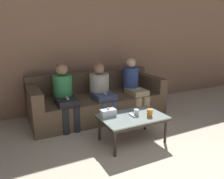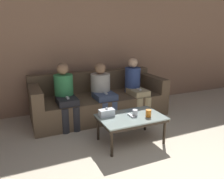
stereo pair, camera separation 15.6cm
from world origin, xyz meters
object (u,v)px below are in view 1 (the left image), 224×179
at_px(cup_near_left, 136,112).
at_px(seated_person_left_end, 65,94).
at_px(coffee_table, 132,119).
at_px(seated_person_mid_left, 101,89).
at_px(seated_person_mid_right, 134,85).
at_px(tissue_box, 108,113).
at_px(cup_near_right, 150,113).
at_px(game_remote, 132,115).
at_px(couch, 97,101).

distance_m(cup_near_left, seated_person_left_end, 1.28).
xyz_separation_m(coffee_table, seated_person_mid_left, (-0.04, 1.01, 0.21)).
xyz_separation_m(seated_person_left_end, seated_person_mid_right, (1.36, -0.01, 0.00)).
bearing_deg(tissue_box, seated_person_left_end, 115.80).
bearing_deg(seated_person_mid_right, cup_near_left, -120.07).
bearing_deg(seated_person_mid_left, cup_near_left, -83.83).
bearing_deg(coffee_table, tissue_box, 153.80).
height_order(coffee_table, cup_near_right, cup_near_right).
height_order(cup_near_right, seated_person_mid_right, seated_person_mid_right).
bearing_deg(cup_near_right, tissue_box, 152.78).
distance_m(cup_near_left, tissue_box, 0.41).
bearing_deg(cup_near_right, cup_near_left, 141.91).
bearing_deg(game_remote, tissue_box, 153.80).
bearing_deg(cup_near_right, game_remote, 151.35).
distance_m(couch, game_remote, 1.22).
xyz_separation_m(game_remote, seated_person_mid_left, (-0.04, 1.01, 0.15)).
bearing_deg(couch, seated_person_mid_right, -18.15).
bearing_deg(coffee_table, seated_person_mid_right, 57.12).
distance_m(game_remote, seated_person_mid_left, 1.02).
height_order(couch, game_remote, couch).
bearing_deg(seated_person_mid_right, seated_person_mid_left, 178.50).
height_order(cup_near_right, game_remote, cup_near_right).
relative_size(seated_person_left_end, seated_person_mid_left, 1.04).
relative_size(cup_near_left, tissue_box, 0.40).
distance_m(cup_near_right, seated_person_left_end, 1.47).
bearing_deg(couch, seated_person_mid_left, -90.00).
bearing_deg(tissue_box, cup_near_right, -27.22).
bearing_deg(couch, seated_person_left_end, -162.64).
height_order(game_remote, seated_person_left_end, seated_person_left_end).
bearing_deg(game_remote, cup_near_right, -28.65).
bearing_deg(cup_near_left, game_remote, 179.80).
xyz_separation_m(couch, seated_person_mid_right, (0.68, -0.22, 0.28)).
bearing_deg(seated_person_mid_right, tissue_box, -138.91).
bearing_deg(tissue_box, couch, 75.47).
relative_size(coffee_table, seated_person_left_end, 0.86).
bearing_deg(game_remote, seated_person_mid_right, 57.12).
bearing_deg(cup_near_right, coffee_table, 151.35).
bearing_deg(coffee_table, seated_person_left_end, 125.92).
bearing_deg(tissue_box, seated_person_mid_left, 72.17).
relative_size(game_remote, seated_person_left_end, 0.14).
bearing_deg(coffee_table, cup_near_right, -28.65).
relative_size(cup_near_left, seated_person_mid_right, 0.08).
xyz_separation_m(cup_near_left, tissue_box, (-0.38, 0.16, 0.01)).
distance_m(coffee_table, seated_person_left_end, 1.25).
xyz_separation_m(seated_person_mid_left, seated_person_mid_right, (0.68, -0.02, 0.01)).
bearing_deg(cup_near_left, tissue_box, 157.85).
bearing_deg(tissue_box, seated_person_mid_right, 41.09).
height_order(coffee_table, game_remote, game_remote).
distance_m(coffee_table, game_remote, 0.05).
relative_size(game_remote, seated_person_mid_left, 0.14).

